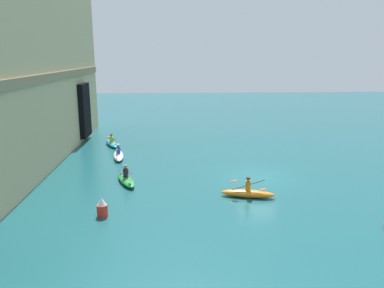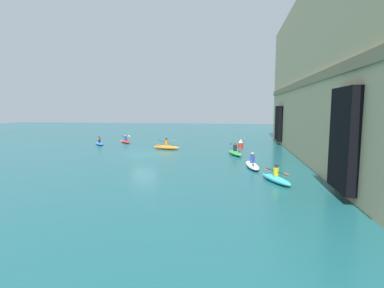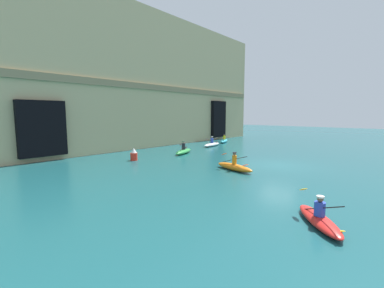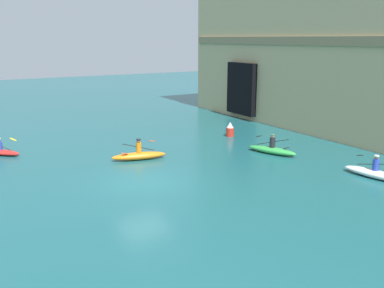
% 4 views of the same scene
% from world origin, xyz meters
% --- Properties ---
extents(ground_plane, '(120.00, 120.00, 0.00)m').
position_xyz_m(ground_plane, '(0.00, 0.00, 0.00)').
color(ground_plane, '#195156').
extents(kayak_red, '(2.62, 2.36, 1.08)m').
position_xyz_m(kayak_red, '(-9.02, -5.31, 0.21)').
color(kayak_red, red).
rests_on(kayak_red, ground).
extents(kayak_green, '(3.22, 1.83, 1.21)m').
position_xyz_m(kayak_green, '(-0.76, 8.94, 0.25)').
color(kayak_green, green).
rests_on(kayak_green, ground).
extents(kayak_white, '(3.37, 1.28, 1.17)m').
position_xyz_m(kayak_white, '(5.43, 10.27, 0.24)').
color(kayak_white, white).
rests_on(kayak_white, ground).
extents(kayak_orange, '(1.41, 3.22, 1.23)m').
position_xyz_m(kayak_orange, '(-3.71, 1.44, 0.26)').
color(kayak_orange, orange).
rests_on(kayak_orange, ground).
extents(marker_buoy, '(0.56, 0.56, 1.03)m').
position_xyz_m(marker_buoy, '(-5.97, 9.55, 0.47)').
color(marker_buoy, red).
rests_on(marker_buoy, ground).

